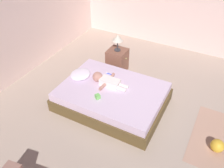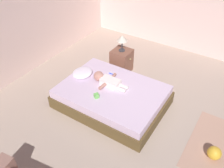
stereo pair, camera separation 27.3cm
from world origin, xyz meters
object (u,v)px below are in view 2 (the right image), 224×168
at_px(bed, 112,97).
at_px(pillow, 82,73).
at_px(toy_ball, 214,153).
at_px(lamp, 122,39).
at_px(toy_block, 96,96).
at_px(toothbrush, 111,73).
at_px(nightstand, 122,61).
at_px(baby, 107,80).

height_order(bed, pillow, pillow).
bearing_deg(toy_ball, pillow, 85.47).
distance_m(lamp, toy_block, 1.50).
xyz_separation_m(bed, toy_block, (-0.35, 0.09, 0.24)).
height_order(lamp, toy_block, lamp).
distance_m(toothbrush, nightstand, 0.73).
xyz_separation_m(pillow, toothbrush, (0.33, -0.44, -0.04)).
bearing_deg(nightstand, baby, -164.73).
distance_m(bed, pillow, 0.74).
bearing_deg(baby, toy_ball, -96.63).
relative_size(bed, baby, 2.72).
distance_m(pillow, toy_ball, 2.63).
bearing_deg(toy_block, pillow, 57.49).
distance_m(pillow, nightstand, 1.07).
height_order(pillow, toy_block, pillow).
bearing_deg(nightstand, toy_ball, -117.80).
xyz_separation_m(lamp, toy_ball, (-1.23, -2.33, -0.68)).
height_order(baby, toothbrush, baby).
xyz_separation_m(baby, toy_ball, (-0.24, -2.06, -0.35)).
relative_size(bed, nightstand, 3.63).
bearing_deg(bed, pillow, 86.79).
xyz_separation_m(toothbrush, toy_block, (-0.72, -0.17, 0.03)).
bearing_deg(toothbrush, nightstand, 13.65).
bearing_deg(lamp, toy_block, -166.41).
bearing_deg(toy_block, bed, -14.58).
height_order(nightstand, toy_block, nightstand).
xyz_separation_m(pillow, lamp, (1.02, -0.27, 0.35)).
relative_size(toothbrush, toy_ball, 0.62).
relative_size(toy_ball, toy_block, 1.99).
bearing_deg(baby, toothbrush, 18.98).
xyz_separation_m(bed, pillow, (0.04, 0.70, 0.25)).
relative_size(bed, lamp, 5.27).
height_order(pillow, toothbrush, pillow).
xyz_separation_m(bed, toothbrush, (0.37, 0.26, 0.21)).
bearing_deg(toy_ball, lamp, 62.21).
relative_size(nightstand, lamp, 1.45).
bearing_deg(pillow, lamp, -14.71).
relative_size(nightstand, toy_ball, 2.52).
xyz_separation_m(bed, nightstand, (1.06, 0.43, 0.07)).
relative_size(pillow, toothbrush, 3.25).
relative_size(pillow, baby, 0.60).
height_order(pillow, toy_ball, pillow).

